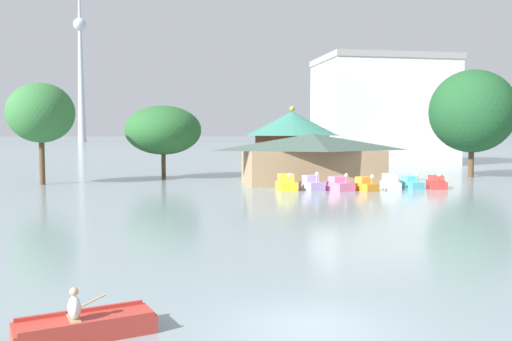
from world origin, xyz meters
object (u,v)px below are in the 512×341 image
(pedal_boat_lavender, at_px, (312,184))
(background_building_block, at_px, (382,111))
(boathouse, at_px, (313,157))
(pedal_boat_red, at_px, (436,183))
(shoreline_tree_tall_left, at_px, (41,113))
(pedal_boat_orange, at_px, (365,185))
(pedal_boat_cyan, at_px, (410,183))
(pedal_boat_pink, at_px, (339,185))
(distant_broadcast_tower, at_px, (80,40))
(shoreline_tree_mid, at_px, (163,130))
(green_roof_pavilion, at_px, (292,139))
(shoreline_tree_right, at_px, (472,111))
(pedal_boat_yellow, at_px, (286,184))
(pedal_boat_white, at_px, (390,183))
(rowboat_with_rower, at_px, (85,327))

(pedal_boat_lavender, xyz_separation_m, background_building_block, (23.59, 39.47, 8.41))
(boathouse, bearing_deg, pedal_boat_red, -34.35)
(pedal_boat_lavender, distance_m, shoreline_tree_tall_left, 28.10)
(boathouse, bearing_deg, pedal_boat_lavender, -106.51)
(boathouse, height_order, shoreline_tree_tall_left, shoreline_tree_tall_left)
(pedal_boat_lavender, bearing_deg, background_building_block, 136.35)
(pedal_boat_orange, xyz_separation_m, pedal_boat_cyan, (5.05, 1.37, -0.05))
(pedal_boat_cyan, height_order, background_building_block, background_building_block)
(pedal_boat_pink, xyz_separation_m, distant_broadcast_tower, (-62.41, 307.52, 62.29))
(boathouse, height_order, shoreline_tree_mid, shoreline_tree_mid)
(pedal_boat_cyan, relative_size, boathouse, 0.18)
(pedal_boat_lavender, height_order, shoreline_tree_tall_left, shoreline_tree_tall_left)
(pedal_boat_pink, height_order, distant_broadcast_tower, distant_broadcast_tower)
(green_roof_pavilion, bearing_deg, pedal_boat_pink, -92.33)
(pedal_boat_red, distance_m, background_building_block, 42.43)
(green_roof_pavilion, bearing_deg, pedal_boat_lavender, -98.94)
(pedal_boat_pink, bearing_deg, pedal_boat_orange, 62.05)
(shoreline_tree_right, bearing_deg, pedal_boat_lavender, -153.85)
(pedal_boat_yellow, height_order, shoreline_tree_right, shoreline_tree_right)
(pedal_boat_white, xyz_separation_m, pedal_boat_red, (4.61, -0.06, -0.08))
(pedal_boat_lavender, bearing_deg, pedal_boat_orange, 61.69)
(pedal_boat_lavender, bearing_deg, shoreline_tree_right, 103.36)
(pedal_boat_red, xyz_separation_m, boathouse, (-10.12, 6.92, 2.22))
(rowboat_with_rower, relative_size, pedal_boat_red, 1.14)
(pedal_boat_red, height_order, shoreline_tree_tall_left, shoreline_tree_tall_left)
(rowboat_with_rower, relative_size, pedal_boat_pink, 1.28)
(pedal_boat_pink, bearing_deg, shoreline_tree_right, 104.65)
(rowboat_with_rower, bearing_deg, pedal_boat_red, 32.48)
(rowboat_with_rower, distance_m, shoreline_tree_tall_left, 45.64)
(pedal_boat_pink, xyz_separation_m, shoreline_tree_tall_left, (-27.70, 10.98, 6.70))
(pedal_boat_yellow, xyz_separation_m, pedal_boat_white, (9.74, -0.66, -0.03))
(pedal_boat_lavender, bearing_deg, rowboat_with_rower, -37.61)
(pedal_boat_white, bearing_deg, shoreline_tree_mid, -121.24)
(distant_broadcast_tower, bearing_deg, pedal_boat_white, -77.61)
(pedal_boat_cyan, relative_size, green_roof_pavilion, 0.22)
(pedal_boat_pink, xyz_separation_m, pedal_boat_orange, (2.26, -0.49, -0.02))
(pedal_boat_pink, bearing_deg, shoreline_tree_tall_left, -127.39)
(rowboat_with_rower, relative_size, shoreline_tree_right, 0.29)
(green_roof_pavilion, xyz_separation_m, shoreline_tree_mid, (-16.40, -5.02, 1.08))
(pedal_boat_cyan, distance_m, pedal_boat_red, 2.43)
(pedal_boat_lavender, bearing_deg, shoreline_tree_mid, -152.49)
(pedal_boat_pink, relative_size, pedal_boat_red, 0.89)
(pedal_boat_orange, bearing_deg, rowboat_with_rower, -47.83)
(pedal_boat_cyan, relative_size, shoreline_tree_tall_left, 0.26)
(shoreline_tree_tall_left, bearing_deg, pedal_boat_yellow, -23.31)
(shoreline_tree_mid, xyz_separation_m, shoreline_tree_right, (35.88, -4.37, 2.23))
(pedal_boat_yellow, distance_m, boathouse, 7.79)
(pedal_boat_lavender, bearing_deg, distant_broadcast_tower, 178.29)
(pedal_boat_lavender, xyz_separation_m, shoreline_tree_right, (22.71, 11.15, 7.22))
(pedal_boat_yellow, height_order, shoreline_tree_tall_left, shoreline_tree_tall_left)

